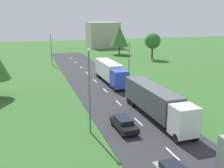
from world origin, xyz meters
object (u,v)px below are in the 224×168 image
object	(u,v)px
truck_third	(110,72)
truck_second	(156,101)
distant_building	(103,35)
lamppost_fourth	(51,47)
lamppost_second	(89,88)
lamppost_third	(129,59)
tree_ash	(119,36)
car_fourth	(124,123)
tree_pine	(153,41)

from	to	relation	value
truck_third	truck_second	bearing A→B (deg)	-89.74
distant_building	lamppost_fourth	bearing A→B (deg)	-124.80
truck_second	truck_third	bearing A→B (deg)	90.26
lamppost_second	lamppost_third	xyz separation A→B (m)	(12.05, 19.53, -0.59)
truck_third	tree_ash	size ratio (longest dim) A/B	1.40
car_fourth	tree_pine	bearing A→B (deg)	60.26
lamppost_second	car_fourth	bearing A→B (deg)	-9.64
car_fourth	lamppost_second	size ratio (longest dim) A/B	0.50
truck_second	car_fourth	bearing A→B (deg)	-156.91
lamppost_fourth	lamppost_third	bearing A→B (deg)	-61.44
lamppost_second	lamppost_fourth	xyz separation A→B (m)	(-0.19, 42.03, -0.51)
lamppost_fourth	distant_building	xyz separation A→B (m)	(22.68, 32.64, 0.31)
truck_second	lamppost_third	distance (m)	18.55
lamppost_third	truck_second	bearing A→B (deg)	-101.22
truck_third	tree_pine	xyz separation A→B (m)	(19.61, 22.54, 3.00)
distant_building	lamppost_third	bearing A→B (deg)	-100.72
car_fourth	truck_third	bearing A→B (deg)	76.66
lamppost_second	truck_second	bearing A→B (deg)	9.78
truck_third	lamppost_fourth	size ratio (longest dim) A/B	1.57
truck_second	lamppost_fourth	xyz separation A→B (m)	(-8.66, 40.57, 2.28)
tree_pine	truck_second	bearing A→B (deg)	-115.68
distant_building	tree_ash	bearing A→B (deg)	-91.40
lamppost_second	distant_building	distance (m)	77.98
lamppost_third	truck_third	bearing A→B (deg)	179.92
tree_ash	lamppost_fourth	bearing A→B (deg)	-152.81
tree_ash	lamppost_third	bearing A→B (deg)	-106.32
tree_ash	distant_building	size ratio (longest dim) A/B	0.78
tree_pine	tree_ash	size ratio (longest dim) A/B	0.83
truck_second	tree_ash	world-z (taller)	tree_ash
truck_third	distant_building	xyz separation A→B (m)	(14.11, 55.14, 2.62)
truck_third	lamppost_third	size ratio (longest dim) A/B	1.60
lamppost_second	lamppost_third	world-z (taller)	lamppost_second
tree_pine	lamppost_fourth	bearing A→B (deg)	-179.91
truck_third	lamppost_fourth	world-z (taller)	lamppost_fourth
truck_third	lamppost_fourth	xyz separation A→B (m)	(-8.58, 22.49, 2.31)
lamppost_second	lamppost_fourth	bearing A→B (deg)	90.26
car_fourth	truck_second	bearing A→B (deg)	23.09
truck_third	lamppost_fourth	bearing A→B (deg)	110.87
lamppost_second	lamppost_fourth	distance (m)	42.03
tree_ash	car_fourth	bearing A→B (deg)	-108.78
truck_second	distant_building	size ratio (longest dim) A/B	1.22
car_fourth	lamppost_third	size ratio (longest dim) A/B	0.57
car_fourth	lamppost_second	distance (m)	5.58
lamppost_second	lamppost_third	size ratio (longest dim) A/B	1.15
truck_second	lamppost_second	distance (m)	9.03
lamppost_third	lamppost_fourth	distance (m)	25.62
car_fourth	tree_pine	xyz separation A→B (m)	(24.39, 42.69, 4.40)
truck_second	tree_ash	bearing A→B (deg)	75.43
truck_second	tree_ash	size ratio (longest dim) A/B	1.57
truck_second	truck_third	world-z (taller)	truck_third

